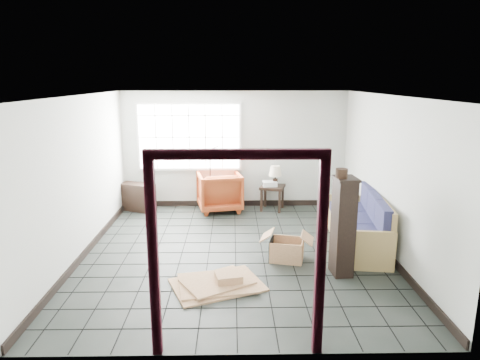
{
  "coord_description": "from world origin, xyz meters",
  "views": [
    {
      "loc": [
        -0.04,
        -6.73,
        2.85
      ],
      "look_at": [
        0.08,
        0.3,
        1.18
      ],
      "focal_mm": 32.0,
      "sensor_mm": 36.0,
      "label": 1
    }
  ],
  "objects_px": {
    "armchair": "(219,190)",
    "tall_shelf": "(343,226)",
    "futon_sofa": "(361,227)",
    "side_table": "(272,190)"
  },
  "relations": [
    {
      "from": "armchair",
      "to": "tall_shelf",
      "type": "distance_m",
      "value": 3.76
    },
    {
      "from": "futon_sofa",
      "to": "side_table",
      "type": "height_order",
      "value": "futon_sofa"
    },
    {
      "from": "tall_shelf",
      "to": "armchair",
      "type": "bearing_deg",
      "value": 116.51
    },
    {
      "from": "side_table",
      "to": "tall_shelf",
      "type": "relative_size",
      "value": 0.42
    },
    {
      "from": "armchair",
      "to": "side_table",
      "type": "distance_m",
      "value": 1.18
    },
    {
      "from": "side_table",
      "to": "tall_shelf",
      "type": "bearing_deg",
      "value": -77.1
    },
    {
      "from": "futon_sofa",
      "to": "armchair",
      "type": "height_order",
      "value": "armchair"
    },
    {
      "from": "futon_sofa",
      "to": "armchair",
      "type": "xyz_separation_m",
      "value": [
        -2.53,
        2.13,
        0.13
      ]
    },
    {
      "from": "side_table",
      "to": "tall_shelf",
      "type": "xyz_separation_m",
      "value": [
        0.74,
        -3.23,
        0.3
      ]
    },
    {
      "from": "futon_sofa",
      "to": "side_table",
      "type": "distance_m",
      "value": 2.53
    }
  ]
}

